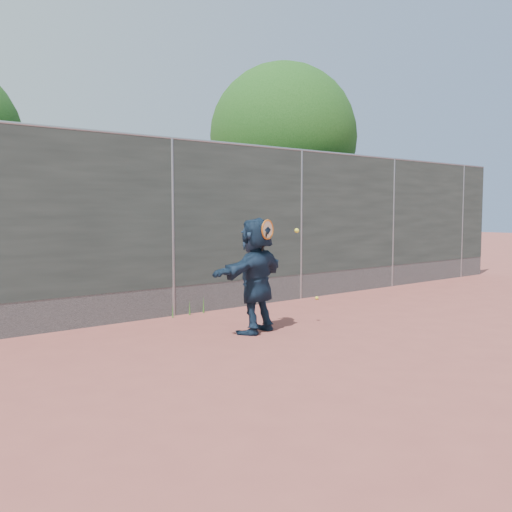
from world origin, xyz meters
TOP-DOWN VIEW (x-y plane):
  - ground at (0.00, 0.00)m, footprint 80.00×80.00m
  - player at (0.26, 1.59)m, footprint 1.65×0.94m
  - ball_ground at (3.16, 3.19)m, footprint 0.07×0.07m
  - fence at (-0.00, 3.50)m, footprint 20.00×0.06m
  - swing_action at (0.36, 1.39)m, footprint 0.72×0.16m
  - tree_right at (4.68, 5.75)m, footprint 3.78×3.60m
  - weed_clump at (0.29, 3.38)m, footprint 0.68×0.07m

SIDE VIEW (x-z plane):
  - ground at x=0.00m, z-range 0.00..0.00m
  - ball_ground at x=3.16m, z-range 0.00..0.07m
  - weed_clump at x=0.29m, z-range -0.02..0.28m
  - player at x=0.26m, z-range 0.00..1.69m
  - swing_action at x=0.36m, z-range 1.24..1.76m
  - fence at x=0.00m, z-range 0.07..3.09m
  - tree_right at x=4.68m, z-range 0.80..6.19m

